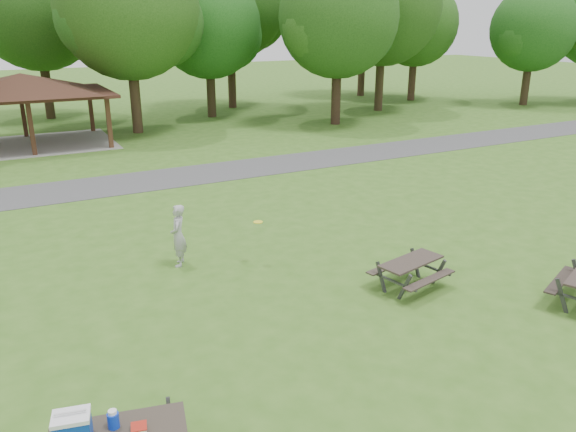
% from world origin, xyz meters
% --- Properties ---
extents(ground, '(160.00, 160.00, 0.00)m').
position_xyz_m(ground, '(0.00, 0.00, 0.00)').
color(ground, '#37631C').
rests_on(ground, ground).
extents(asphalt_path, '(120.00, 3.20, 0.02)m').
position_xyz_m(asphalt_path, '(0.00, 14.00, 0.01)').
color(asphalt_path, '#424245').
rests_on(asphalt_path, ground).
extents(pavilion, '(8.60, 7.01, 3.76)m').
position_xyz_m(pavilion, '(-4.00, 24.00, 3.06)').
color(pavilion, '#361D13').
rests_on(pavilion, ground).
extents(tree_row_e, '(8.40, 8.00, 11.02)m').
position_xyz_m(tree_row_e, '(2.10, 25.03, 6.78)').
color(tree_row_e, '#312316').
rests_on(tree_row_e, ground).
extents(tree_row_f, '(7.35, 7.00, 9.55)m').
position_xyz_m(tree_row_f, '(8.09, 28.53, 5.84)').
color(tree_row_f, black).
rests_on(tree_row_f, ground).
extents(tree_row_g, '(7.77, 7.40, 10.25)m').
position_xyz_m(tree_row_g, '(14.09, 22.03, 6.33)').
color(tree_row_g, black).
rests_on(tree_row_g, ground).
extents(tree_row_h, '(8.61, 8.20, 11.37)m').
position_xyz_m(tree_row_h, '(20.10, 25.53, 7.03)').
color(tree_row_h, black).
rests_on(tree_row_h, ground).
extents(tree_row_i, '(7.14, 6.80, 9.52)m').
position_xyz_m(tree_row_i, '(26.08, 29.03, 5.91)').
color(tree_row_i, '#322016').
rests_on(tree_row_i, ground).
extents(tree_row_j, '(6.72, 6.40, 8.96)m').
position_xyz_m(tree_row_j, '(32.08, 22.53, 5.56)').
color(tree_row_j, black).
rests_on(tree_row_j, ground).
extents(tree_deep_b, '(8.40, 8.00, 11.13)m').
position_xyz_m(tree_deep_b, '(-1.90, 33.03, 6.89)').
color(tree_deep_b, black).
rests_on(tree_deep_b, ground).
extents(tree_deep_c, '(8.82, 8.40, 11.90)m').
position_xyz_m(tree_deep_c, '(11.10, 32.03, 7.44)').
color(tree_deep_c, '#311E15').
rests_on(tree_deep_c, ground).
extents(tree_deep_d, '(8.40, 8.00, 11.27)m').
position_xyz_m(tree_deep_d, '(24.10, 33.53, 7.03)').
color(tree_deep_d, '#2F2015').
rests_on(tree_deep_d, ground).
extents(picnic_table_middle, '(1.99, 1.73, 0.75)m').
position_xyz_m(picnic_table_middle, '(2.88, 1.11, 0.55)').
color(picnic_table_middle, '#2F2722').
rests_on(picnic_table_middle, ground).
extents(frisbee_in_flight, '(0.33, 0.33, 0.02)m').
position_xyz_m(frisbee_in_flight, '(0.21, 4.22, 1.19)').
color(frisbee_in_flight, yellow).
rests_on(frisbee_in_flight, ground).
extents(frisbee_thrower, '(0.63, 0.73, 1.70)m').
position_xyz_m(frisbee_thrower, '(-1.73, 5.11, 0.85)').
color(frisbee_thrower, '#A3A3A5').
rests_on(frisbee_thrower, ground).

